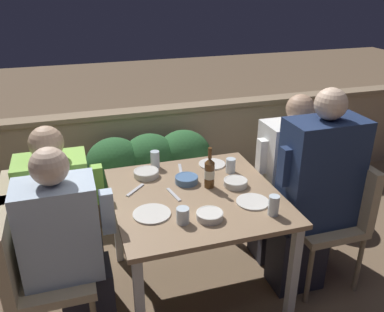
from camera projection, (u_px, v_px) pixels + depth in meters
The scene contains 28 objects.
ground_plane at pixel (195, 288), 2.77m from camera, with size 16.00×16.00×0.00m, color #7A6047.
parapet_wall at pixel (150, 151), 3.83m from camera, with size 9.00×0.18×0.85m.
dining_table at pixel (196, 206), 2.51m from camera, with size 0.99×1.01×0.73m.
planter_hedge at pixel (150, 170), 3.53m from camera, with size 1.10×0.47×0.72m.
chair_left_near at pixel (32, 268), 2.13m from camera, with size 0.44×0.43×0.88m.
person_blue_shirt at pixel (70, 251), 2.16m from camera, with size 0.49×0.26×1.21m.
chair_left_far at pixel (31, 234), 2.42m from camera, with size 0.44×0.43×0.88m.
person_green_blouse at pixel (65, 220), 2.44m from camera, with size 0.48×0.26×1.21m.
chair_right_near at pixel (337, 209), 2.67m from camera, with size 0.44×0.43×0.88m.
person_navy_jumper at pixel (314, 194), 2.56m from camera, with size 0.52×0.26×1.37m.
chair_right_far at pixel (311, 185), 2.97m from camera, with size 0.44×0.43×0.88m.
person_white_polo at pixel (288, 180), 2.89m from camera, with size 0.52×0.26×1.24m.
beer_bottle at pixel (210, 172), 2.51m from camera, with size 0.06×0.06×0.27m.
plate_0 at pixel (152, 214), 2.26m from camera, with size 0.21×0.21×0.01m.
plate_1 at pixel (253, 202), 2.38m from camera, with size 0.19×0.19×0.01m.
plate_2 at pixel (212, 164), 2.85m from camera, with size 0.19×0.19×0.01m.
bowl_0 at pixel (187, 179), 2.59m from camera, with size 0.15×0.15×0.05m.
bowl_1 at pixel (210, 215), 2.21m from camera, with size 0.15×0.15×0.04m.
bowl_2 at pixel (146, 173), 2.68m from camera, with size 0.17×0.17×0.04m.
bowl_3 at pixel (235, 182), 2.55m from camera, with size 0.15×0.15×0.04m.
glass_cup_0 at pixel (183, 215), 2.17m from camera, with size 0.07×0.07×0.09m.
glass_cup_1 at pixel (231, 165), 2.72m from camera, with size 0.06×0.06×0.10m.
glass_cup_2 at pixel (155, 159), 2.79m from camera, with size 0.06×0.06×0.12m.
glass_cup_3 at pixel (274, 205), 2.24m from camera, with size 0.06×0.06×0.12m.
fork_0 at pixel (174, 194), 2.46m from camera, with size 0.05×0.17×0.01m.
fork_1 at pixel (135, 190), 2.51m from camera, with size 0.13×0.14×0.01m.
fork_2 at pixel (180, 170), 2.77m from camera, with size 0.05×0.17×0.01m.
potted_plant at pixel (310, 160), 3.55m from camera, with size 0.42×0.42×0.77m.
Camera 1 is at (-0.66, -2.06, 1.96)m, focal length 38.00 mm.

